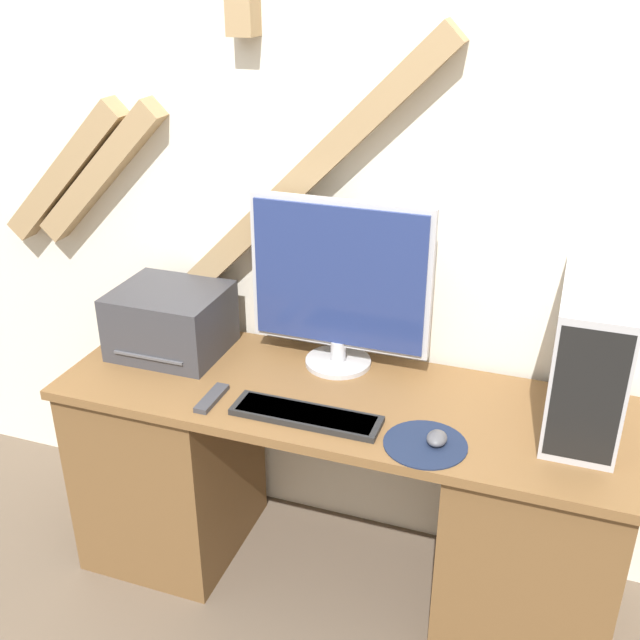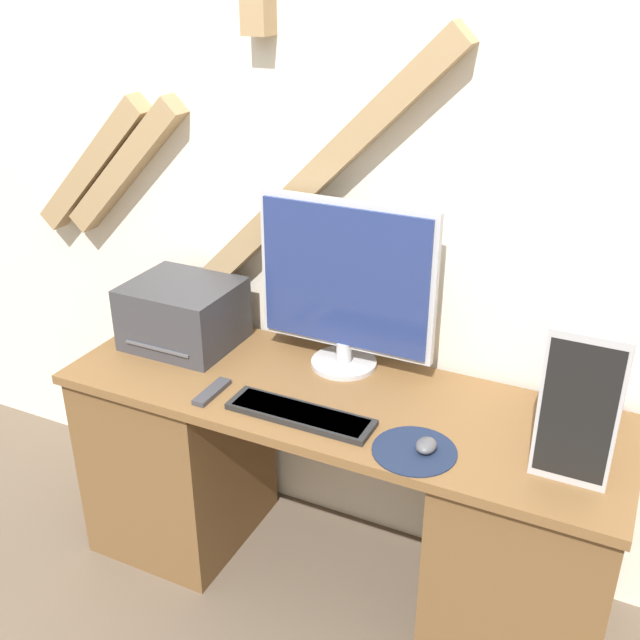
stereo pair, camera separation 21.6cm
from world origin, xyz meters
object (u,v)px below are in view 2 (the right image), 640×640
computer_tower (591,371)px  printer (183,314)px  monitor (345,283)px  keyboard (300,414)px  remote_control (212,392)px  mouse (426,445)px

computer_tower → printer: computer_tower is taller
monitor → keyboard: size_ratio=1.33×
keyboard → monitor: bearing=92.1°
printer → remote_control: (0.27, -0.25, -0.10)m
printer → monitor: bearing=9.6°
monitor → mouse: (0.39, -0.34, -0.26)m
keyboard → mouse: mouse is taller
monitor → mouse: monitor is taller
computer_tower → remote_control: bearing=-166.2°
printer → remote_control: 0.38m
mouse → printer: 0.98m
monitor → computer_tower: size_ratio=1.25×
computer_tower → printer: 1.30m
computer_tower → remote_control: computer_tower is taller
keyboard → remote_control: size_ratio=2.80×
mouse → keyboard: bearing=179.5°
monitor → keyboard: monitor is taller
printer → keyboard: bearing=-23.2°
monitor → remote_control: (-0.28, -0.34, -0.28)m
keyboard → mouse: 0.38m
computer_tower → remote_control: 1.08m
mouse → monitor: bearing=138.9°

